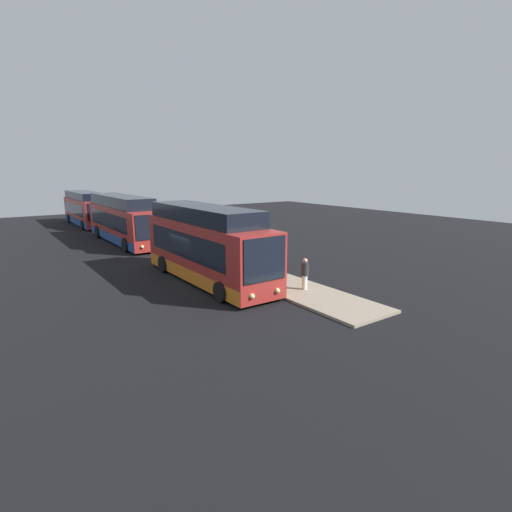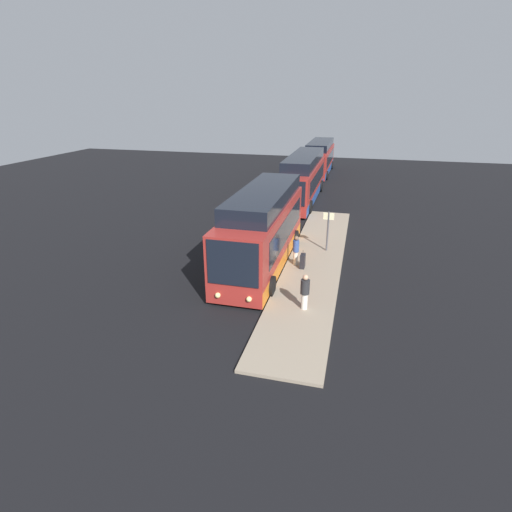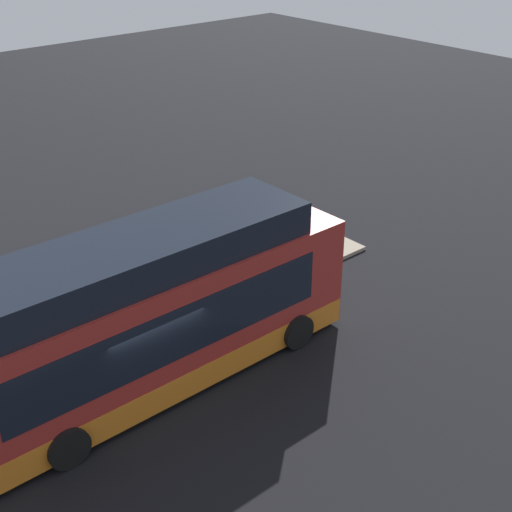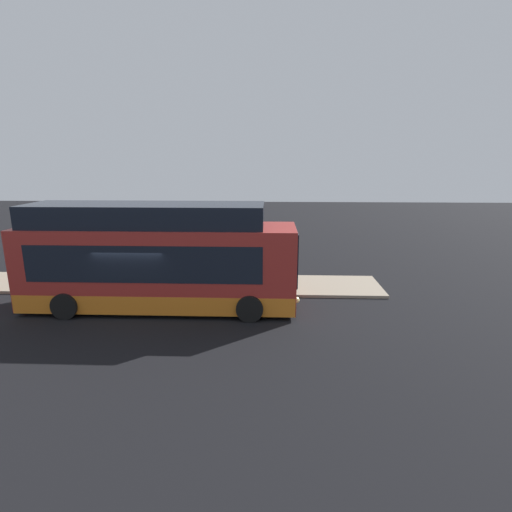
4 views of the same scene
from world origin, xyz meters
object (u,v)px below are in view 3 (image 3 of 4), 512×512
at_px(passenger_waiting, 228,249).
at_px(sign_post, 1,309).
at_px(bus_lead, 154,317).
at_px(passenger_boarding, 118,315).
at_px(suitcase, 123,320).

distance_m(passenger_waiting, sign_post, 7.17).
relative_size(bus_lead, passenger_boarding, 6.54).
xyz_separation_m(passenger_waiting, suitcase, (-4.27, -0.70, -0.47)).
distance_m(bus_lead, sign_post, 4.09).
xyz_separation_m(bus_lead, sign_post, (-2.50, 3.23, -0.28)).
relative_size(bus_lead, passenger_waiting, 6.64).
xyz_separation_m(passenger_waiting, sign_post, (-7.14, 0.29, 0.59)).
bearing_deg(sign_post, suitcase, -19.06).
bearing_deg(passenger_waiting, suitcase, 136.28).
bearing_deg(bus_lead, sign_post, 127.70).
bearing_deg(bus_lead, suitcase, 80.70).
relative_size(passenger_waiting, suitcase, 1.59).
bearing_deg(suitcase, bus_lead, -99.30).
distance_m(bus_lead, passenger_boarding, 1.99).
bearing_deg(suitcase, passenger_waiting, 9.35).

